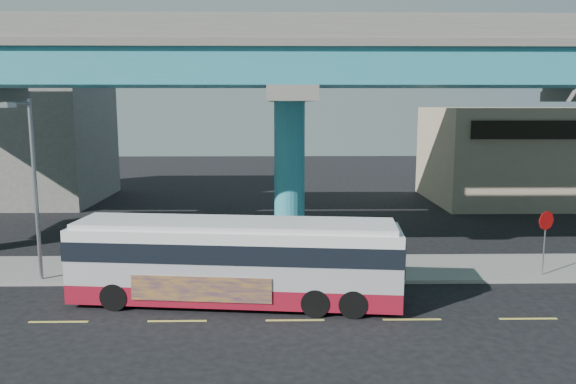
{
  "coord_description": "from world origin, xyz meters",
  "views": [
    {
      "loc": [
        -0.56,
        -18.45,
        7.3
      ],
      "look_at": [
        -0.16,
        4.0,
        3.75
      ],
      "focal_mm": 35.0,
      "sensor_mm": 36.0,
      "label": 1
    }
  ],
  "objects": [
    {
      "name": "ground",
      "position": [
        0.0,
        0.0,
        0.0
      ],
      "size": [
        120.0,
        120.0,
        0.0
      ],
      "primitive_type": "plane",
      "color": "black",
      "rests_on": "ground"
    },
    {
      "name": "sidewalk",
      "position": [
        0.0,
        5.5,
        0.07
      ],
      "size": [
        70.0,
        4.0,
        0.15
      ],
      "primitive_type": "cube",
      "color": "gray",
      "rests_on": "ground"
    },
    {
      "name": "lane_markings",
      "position": [
        -0.0,
        -0.3,
        0.01
      ],
      "size": [
        58.0,
        0.12,
        0.01
      ],
      "color": "#D8C64C",
      "rests_on": "ground"
    },
    {
      "name": "viaduct",
      "position": [
        -0.0,
        9.11,
        9.14
      ],
      "size": [
        52.0,
        12.4,
        11.7
      ],
      "color": "teal",
      "rests_on": "ground"
    },
    {
      "name": "building_beige",
      "position": [
        18.0,
        22.98,
        3.51
      ],
      "size": [
        14.0,
        10.23,
        7.0
      ],
      "color": "tan",
      "rests_on": "ground"
    },
    {
      "name": "building_concrete",
      "position": [
        -20.0,
        24.0,
        4.5
      ],
      "size": [
        12.0,
        10.0,
        9.0
      ],
      "primitive_type": "cube",
      "color": "gray",
      "rests_on": "ground"
    },
    {
      "name": "transit_bus",
      "position": [
        -2.12,
        1.48,
        1.69
      ],
      "size": [
        12.21,
        3.84,
        3.08
      ],
      "rotation": [
        0.0,
        0.0,
        -0.11
      ],
      "color": "maroon",
      "rests_on": "ground"
    },
    {
      "name": "street_lamp",
      "position": [
        -10.33,
        3.45,
        4.95
      ],
      "size": [
        0.5,
        2.41,
        7.34
      ],
      "color": "gray",
      "rests_on": "sidewalk"
    },
    {
      "name": "stop_sign",
      "position": [
        10.58,
        4.18,
        2.15
      ],
      "size": [
        0.78,
        0.34,
        2.75
      ],
      "rotation": [
        0.0,
        0.0,
        -0.0
      ],
      "color": "gray",
      "rests_on": "sidewalk"
    }
  ]
}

